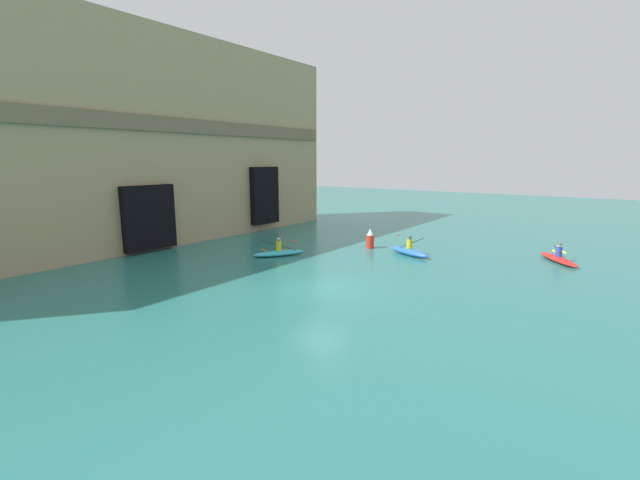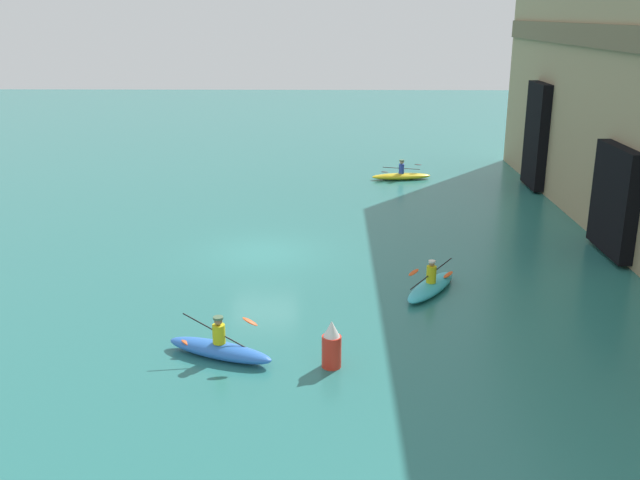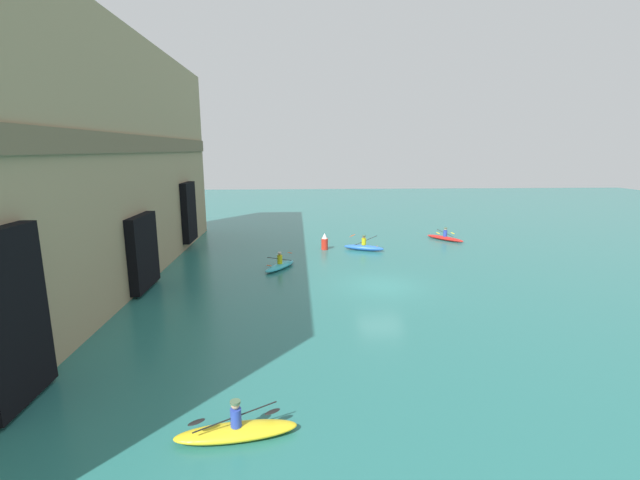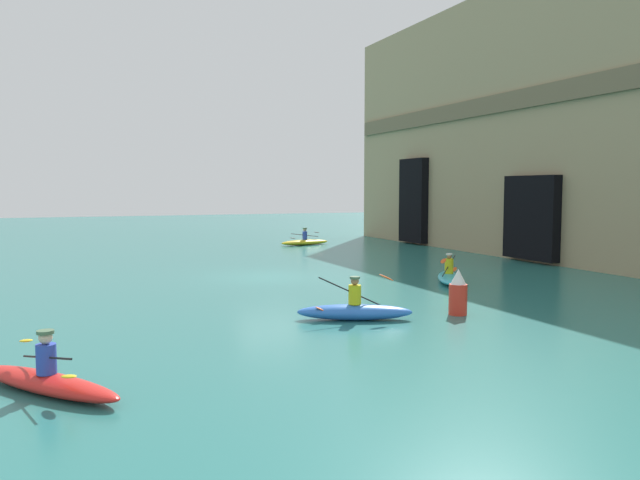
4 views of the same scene
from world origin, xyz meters
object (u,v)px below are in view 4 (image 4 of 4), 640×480
(kayak_blue, at_px, (355,310))
(marker_buoy, at_px, (458,293))
(kayak_cyan, at_px, (449,277))
(kayak_yellow, at_px, (305,242))
(kayak_red, at_px, (47,380))

(kayak_blue, bearing_deg, marker_buoy, -165.99)
(kayak_blue, xyz_separation_m, kayak_cyan, (-4.73, 6.16, -0.05))
(kayak_yellow, height_order, marker_buoy, marker_buoy)
(kayak_blue, bearing_deg, kayak_cyan, -119.57)
(kayak_yellow, bearing_deg, kayak_blue, -115.08)
(kayak_red, relative_size, marker_buoy, 2.50)
(kayak_red, bearing_deg, kayak_cyan, -96.74)
(kayak_blue, relative_size, kayak_red, 0.97)
(kayak_yellow, height_order, kayak_red, kayak_yellow)
(kayak_red, height_order, kayak_cyan, kayak_cyan)
(kayak_cyan, relative_size, marker_buoy, 2.41)
(kayak_yellow, distance_m, marker_buoy, 21.96)
(kayak_yellow, distance_m, kayak_red, 28.27)
(marker_buoy, bearing_deg, kayak_cyan, 148.19)
(kayak_yellow, bearing_deg, marker_buoy, -107.38)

